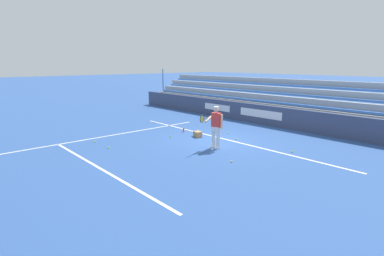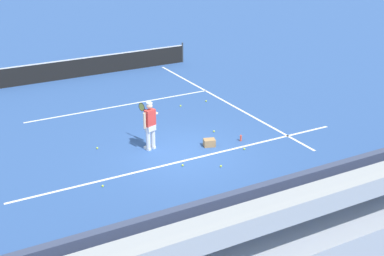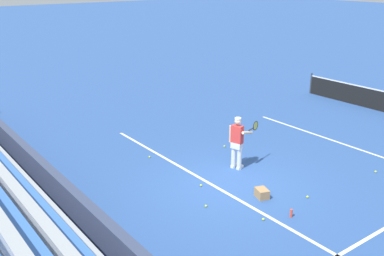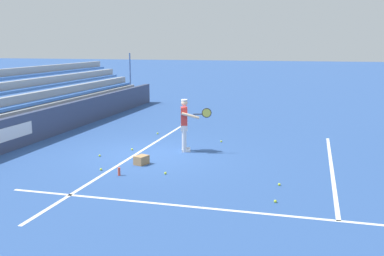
# 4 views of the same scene
# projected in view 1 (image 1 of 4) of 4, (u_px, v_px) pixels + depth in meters

# --- Properties ---
(ground_plane) EXTENTS (160.00, 160.00, 0.00)m
(ground_plane) POSITION_uv_depth(u_px,v_px,m) (217.00, 141.00, 13.42)
(ground_plane) COLOR #2D5193
(court_baseline_white) EXTENTS (12.00, 0.10, 0.01)m
(court_baseline_white) POSITION_uv_depth(u_px,v_px,m) (224.00, 139.00, 13.74)
(court_baseline_white) COLOR white
(court_baseline_white) RESTS_ON ground
(court_sideline_white) EXTENTS (0.10, 12.00, 0.01)m
(court_sideline_white) POSITION_uv_depth(u_px,v_px,m) (92.00, 139.00, 13.79)
(court_sideline_white) COLOR white
(court_sideline_white) RESTS_ON ground
(court_service_line_white) EXTENTS (8.22, 0.10, 0.01)m
(court_service_line_white) POSITION_uv_depth(u_px,v_px,m) (101.00, 169.00, 9.82)
(court_service_line_white) COLOR white
(court_service_line_white) RESTS_ON ground
(back_wall_sponsor_board) EXTENTS (24.54, 0.25, 1.10)m
(back_wall_sponsor_board) POSITION_uv_depth(u_px,v_px,m) (276.00, 117.00, 16.39)
(back_wall_sponsor_board) COLOR #384260
(back_wall_sponsor_board) RESTS_ON ground
(bleacher_stand) EXTENTS (23.32, 2.40, 2.95)m
(bleacher_stand) POSITION_uv_depth(u_px,v_px,m) (294.00, 110.00, 17.54)
(bleacher_stand) COLOR #9EA3A8
(bleacher_stand) RESTS_ON ground
(tennis_player) EXTENTS (0.58, 1.07, 1.71)m
(tennis_player) POSITION_uv_depth(u_px,v_px,m) (216.00, 127.00, 12.07)
(tennis_player) COLOR silver
(tennis_player) RESTS_ON ground
(ball_box_cardboard) EXTENTS (0.47, 0.41, 0.26)m
(ball_box_cardboard) POSITION_uv_depth(u_px,v_px,m) (198.00, 134.00, 14.13)
(ball_box_cardboard) COLOR #A87F51
(ball_box_cardboard) RESTS_ON ground
(tennis_ball_on_baseline) EXTENTS (0.07, 0.07, 0.07)m
(tennis_ball_on_baseline) POSITION_uv_depth(u_px,v_px,m) (170.00, 136.00, 14.07)
(tennis_ball_on_baseline) COLOR #CCE533
(tennis_ball_on_baseline) RESTS_ON ground
(tennis_ball_far_right) EXTENTS (0.07, 0.07, 0.07)m
(tennis_ball_far_right) POSITION_uv_depth(u_px,v_px,m) (228.00, 133.00, 14.82)
(tennis_ball_far_right) COLOR #CCE533
(tennis_ball_far_right) RESTS_ON ground
(tennis_ball_toward_net) EXTENTS (0.07, 0.07, 0.07)m
(tennis_ball_toward_net) POSITION_uv_depth(u_px,v_px,m) (108.00, 148.00, 12.22)
(tennis_ball_toward_net) COLOR #CCE533
(tennis_ball_toward_net) RESTS_ON ground
(tennis_ball_stray_back) EXTENTS (0.07, 0.07, 0.07)m
(tennis_ball_stray_back) POSITION_uv_depth(u_px,v_px,m) (95.00, 142.00, 13.13)
(tennis_ball_stray_back) COLOR #CCE533
(tennis_ball_stray_back) RESTS_ON ground
(tennis_ball_by_box) EXTENTS (0.07, 0.07, 0.07)m
(tennis_ball_by_box) POSITION_uv_depth(u_px,v_px,m) (292.00, 151.00, 11.67)
(tennis_ball_by_box) COLOR #CCE533
(tennis_ball_by_box) RESTS_ON ground
(tennis_ball_near_player) EXTENTS (0.07, 0.07, 0.07)m
(tennis_ball_near_player) POSITION_uv_depth(u_px,v_px,m) (236.00, 139.00, 13.63)
(tennis_ball_near_player) COLOR #CCE533
(tennis_ball_near_player) RESTS_ON ground
(tennis_ball_far_left) EXTENTS (0.07, 0.07, 0.07)m
(tennis_ball_far_left) POSITION_uv_depth(u_px,v_px,m) (198.00, 130.00, 15.37)
(tennis_ball_far_left) COLOR #CCE533
(tennis_ball_far_left) RESTS_ON ground
(tennis_ball_midcourt) EXTENTS (0.07, 0.07, 0.07)m
(tennis_ball_midcourt) POSITION_uv_depth(u_px,v_px,m) (232.00, 161.00, 10.48)
(tennis_ball_midcourt) COLOR #CCE533
(tennis_ball_midcourt) RESTS_ON ground
(water_bottle) EXTENTS (0.07, 0.07, 0.22)m
(water_bottle) POSITION_uv_depth(u_px,v_px,m) (184.00, 130.00, 15.13)
(water_bottle) COLOR #EA4C33
(water_bottle) RESTS_ON ground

